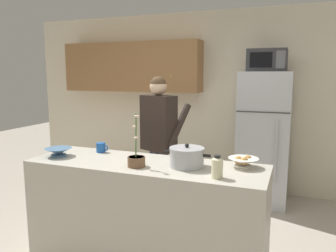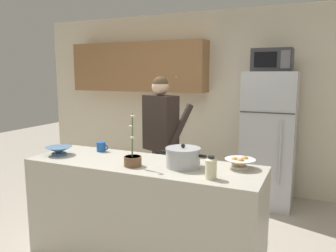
{
  "view_description": "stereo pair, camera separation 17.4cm",
  "coord_description": "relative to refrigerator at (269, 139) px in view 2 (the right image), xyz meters",
  "views": [
    {
      "loc": [
        1.21,
        -2.57,
        1.69
      ],
      "look_at": [
        0.0,
        0.55,
        1.17
      ],
      "focal_mm": 35.42,
      "sensor_mm": 36.0,
      "label": 1
    },
    {
      "loc": [
        1.37,
        -2.5,
        1.69
      ],
      "look_at": [
        0.0,
        0.55,
        1.17
      ],
      "focal_mm": 35.42,
      "sensor_mm": 36.0,
      "label": 2
    }
  ],
  "objects": [
    {
      "name": "bottle_near_edge",
      "position": [
        -0.16,
        -2.04,
        0.14
      ],
      "size": [
        0.09,
        0.09,
        0.18
      ],
      "color": "beige",
      "rests_on": "kitchen_island"
    },
    {
      "name": "back_wall_unit",
      "position": [
        -1.12,
        0.4,
        0.55
      ],
      "size": [
        6.0,
        0.48,
        2.6
      ],
      "color": "beige",
      "rests_on": "ground"
    },
    {
      "name": "potted_orchid",
      "position": [
        -0.86,
        -1.98,
        0.12
      ],
      "size": [
        0.15,
        0.15,
        0.45
      ],
      "color": "brown",
      "rests_on": "kitchen_island"
    },
    {
      "name": "kitchen_island",
      "position": [
        -0.84,
        -1.85,
        -0.4
      ],
      "size": [
        2.12,
        0.68,
        0.92
      ],
      "primitive_type": "cube",
      "color": "#BCB7A8",
      "rests_on": "ground"
    },
    {
      "name": "empty_bowl",
      "position": [
        -1.72,
        -1.93,
        0.1
      ],
      "size": [
        0.26,
        0.26,
        0.08
      ],
      "color": "#4C7299",
      "rests_on": "kitchen_island"
    },
    {
      "name": "coffee_mug",
      "position": [
        -1.43,
        -1.64,
        0.1
      ],
      "size": [
        0.13,
        0.09,
        0.1
      ],
      "color": "#1E59B2",
      "rests_on": "kitchen_island"
    },
    {
      "name": "cooking_pot",
      "position": [
        -0.46,
        -1.83,
        0.14
      ],
      "size": [
        0.41,
        0.3,
        0.2
      ],
      "color": "#ADAFB5",
      "rests_on": "kitchen_island"
    },
    {
      "name": "person_near_pot",
      "position": [
        -1.1,
        -0.92,
        0.18
      ],
      "size": [
        0.61,
        0.56,
        1.67
      ],
      "color": "#33384C",
      "rests_on": "ground"
    },
    {
      "name": "refrigerator",
      "position": [
        0.0,
        0.0,
        0.0
      ],
      "size": [
        0.64,
        0.68,
        1.73
      ],
      "color": "#B7BABF",
      "rests_on": "ground"
    },
    {
      "name": "bread_bowl",
      "position": [
        -0.02,
        -1.68,
        0.11
      ],
      "size": [
        0.25,
        0.25,
        0.1
      ],
      "color": "white",
      "rests_on": "kitchen_island"
    },
    {
      "name": "microwave",
      "position": [
        0.0,
        -0.02,
        1.0
      ],
      "size": [
        0.48,
        0.37,
        0.28
      ],
      "color": "#2D2D30",
      "rests_on": "refrigerator"
    }
  ]
}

